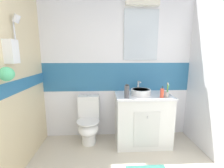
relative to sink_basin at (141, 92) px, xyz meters
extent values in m
cube|color=white|center=(-0.36, 0.34, -0.47)|extent=(3.20, 0.10, 0.85)
cube|color=teal|center=(-0.36, 0.34, 0.20)|extent=(3.20, 0.10, 0.50)
cube|color=white|center=(-0.36, 0.34, 1.03)|extent=(3.20, 0.10, 1.15)
cube|color=silver|center=(0.04, 0.28, 0.92)|extent=(0.58, 0.02, 0.84)
cube|color=white|center=(0.04, 0.24, 1.42)|extent=(0.55, 0.10, 0.08)
cube|color=white|center=(-1.61, -0.63, 0.62)|extent=(0.10, 0.14, 0.26)
cylinder|color=silver|center=(-1.63, -0.49, 0.81)|extent=(0.02, 0.02, 0.37)
cylinder|color=silver|center=(-1.59, -0.49, 0.99)|extent=(0.10, 0.07, 0.11)
sphere|color=#59CC8C|center=(-1.57, -0.83, 0.40)|extent=(0.14, 0.14, 0.14)
cube|color=silver|center=(0.04, 0.01, -0.49)|extent=(0.88, 0.57, 0.82)
cube|color=white|center=(0.04, 0.00, -0.06)|extent=(0.90, 0.59, 0.03)
cube|color=silver|center=(0.04, -0.28, -0.53)|extent=(0.40, 0.01, 0.57)
cylinder|color=silver|center=(0.04, -0.30, -0.33)|extent=(0.02, 0.02, 0.03)
cylinder|color=white|center=(0.00, 0.00, 0.00)|extent=(0.32, 0.32, 0.09)
cylinder|color=#B3B3B8|center=(0.00, 0.00, 0.03)|extent=(0.27, 0.27, 0.01)
cylinder|color=silver|center=(0.00, 0.19, 0.05)|extent=(0.03, 0.03, 0.19)
cylinder|color=silver|center=(0.00, 0.10, 0.15)|extent=(0.02, 0.15, 0.02)
cylinder|color=white|center=(-0.87, 0.01, -0.81)|extent=(0.24, 0.24, 0.18)
ellipsoid|color=white|center=(-0.87, -0.03, -0.61)|extent=(0.34, 0.42, 0.22)
cylinder|color=white|center=(-0.87, -0.03, -0.49)|extent=(0.37, 0.37, 0.02)
cube|color=white|center=(-0.87, 0.18, -0.30)|extent=(0.36, 0.17, 0.39)
cylinder|color=silver|center=(-0.87, 0.18, -0.10)|extent=(0.04, 0.04, 0.02)
cylinder|color=#B2ADA3|center=(0.36, -0.19, -0.01)|extent=(0.07, 0.07, 0.09)
cylinder|color=#3FB259|center=(0.37, -0.18, 0.06)|extent=(0.04, 0.03, 0.17)
cube|color=white|center=(0.37, -0.18, 0.15)|extent=(0.02, 0.02, 0.03)
cylinder|color=#3FB259|center=(0.37, -0.19, 0.07)|extent=(0.03, 0.03, 0.18)
cube|color=white|center=(0.37, -0.19, 0.15)|extent=(0.02, 0.02, 0.03)
cylinder|color=gold|center=(0.37, -0.18, 0.07)|extent=(0.02, 0.02, 0.19)
cube|color=white|center=(0.37, -0.18, 0.16)|extent=(0.01, 0.02, 0.03)
cylinder|color=#D84C33|center=(0.28, -0.20, 0.02)|extent=(0.06, 0.06, 0.14)
cylinder|color=#262626|center=(0.28, -0.20, 0.11)|extent=(0.01, 0.01, 0.04)
cylinder|color=#262626|center=(0.28, -0.21, 0.12)|extent=(0.01, 0.02, 0.01)
cylinder|color=#4C4C51|center=(-0.26, -0.20, 0.05)|extent=(0.08, 0.08, 0.19)
cylinder|color=black|center=(-0.26, -0.20, 0.15)|extent=(0.05, 0.05, 0.02)
camera|label=1|loc=(-0.60, -2.40, 0.58)|focal=24.56mm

